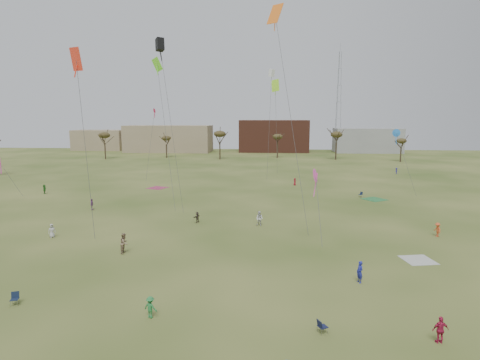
# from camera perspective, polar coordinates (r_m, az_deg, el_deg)

# --- Properties ---
(ground) EXTENTS (260.00, 260.00, 0.00)m
(ground) POSITION_cam_1_polar(r_m,az_deg,el_deg) (36.41, -1.44, -11.55)
(ground) COLOR #304B17
(ground) RESTS_ON ground
(flyer_near_left) EXTENTS (0.86, 0.84, 1.50)m
(flyer_near_left) POSITION_cam_1_polar(r_m,az_deg,el_deg) (47.37, -25.55, -6.63)
(flyer_near_left) COLOR silver
(flyer_near_left) RESTS_ON ground
(flyer_near_center) EXTENTS (1.05, 0.80, 1.43)m
(flyer_near_center) POSITION_cam_1_polar(r_m,az_deg,el_deg) (27.24, -12.82, -17.50)
(flyer_near_center) COLOR #2A7E3D
(flyer_near_center) RESTS_ON ground
(flyer_near_right) EXTENTS (0.61, 0.74, 1.73)m
(flyer_near_right) POSITION_cam_1_polar(r_m,az_deg,el_deg) (32.93, 16.93, -12.61)
(flyer_near_right) COLOR #22289D
(flyer_near_right) RESTS_ON ground
(spectator_fore_a) EXTENTS (0.98, 0.51, 1.60)m
(spectator_fore_a) POSITION_cam_1_polar(r_m,az_deg,el_deg) (26.62, 26.99, -18.75)
(spectator_fore_a) COLOR #BA1F48
(spectator_fore_a) RESTS_ON ground
(spectator_fore_b) EXTENTS (0.79, 0.98, 1.94)m
(spectator_fore_b) POSITION_cam_1_polar(r_m,az_deg,el_deg) (39.56, -16.38, -8.75)
(spectator_fore_b) COLOR #8D7259
(spectator_fore_b) RESTS_ON ground
(spectator_fore_c) EXTENTS (0.92, 1.29, 1.34)m
(spectator_fore_c) POSITION_cam_1_polar(r_m,az_deg,el_deg) (49.05, -6.20, -5.37)
(spectator_fore_c) COLOR brown
(spectator_fore_c) RESTS_ON ground
(flyer_mid_b) EXTENTS (0.79, 1.10, 1.54)m
(flyer_mid_b) POSITION_cam_1_polar(r_m,az_deg,el_deg) (48.14, 26.63, -6.43)
(flyer_mid_b) COLOR #EA5B2B
(flyer_mid_b) RESTS_ON ground
(spectator_mid_d) EXTENTS (0.69, 1.00, 1.57)m
(spectator_mid_d) POSITION_cam_1_polar(r_m,az_deg,el_deg) (59.12, -20.63, -3.32)
(spectator_mid_d) COLOR #80398A
(spectator_mid_d) RESTS_ON ground
(spectator_mid_e) EXTENTS (1.05, 0.95, 1.78)m
(spectator_mid_e) POSITION_cam_1_polar(r_m,az_deg,el_deg) (47.25, 2.84, -5.61)
(spectator_mid_e) COLOR silver
(spectator_mid_e) RESTS_ON ground
(flyer_far_a) EXTENTS (0.98, 1.51, 1.56)m
(flyer_far_a) POSITION_cam_1_polar(r_m,az_deg,el_deg) (75.03, -26.42, -1.19)
(flyer_far_a) COLOR #2B7727
(flyer_far_a) RESTS_ON ground
(flyer_far_b) EXTENTS (0.68, 0.81, 1.41)m
(flyer_far_b) POSITION_cam_1_polar(r_m,az_deg,el_deg) (76.17, 7.92, -0.25)
(flyer_far_b) COLOR maroon
(flyer_far_b) RESTS_ON ground
(flyer_far_c) EXTENTS (0.94, 1.04, 1.39)m
(flyer_far_c) POSITION_cam_1_polar(r_m,az_deg,el_deg) (98.01, 21.66, 1.24)
(flyer_far_c) COLOR #282096
(flyer_far_c) RESTS_ON ground
(blanket_cream) EXTENTS (3.06, 3.06, 0.03)m
(blanket_cream) POSITION_cam_1_polar(r_m,az_deg,el_deg) (39.88, 24.34, -10.51)
(blanket_cream) COLOR silver
(blanket_cream) RESTS_ON ground
(blanket_plum) EXTENTS (4.06, 4.06, 0.03)m
(blanket_plum) POSITION_cam_1_polar(r_m,az_deg,el_deg) (74.32, -11.85, -1.13)
(blanket_plum) COLOR #AA345B
(blanket_plum) RESTS_ON ground
(blanket_olive) EXTENTS (4.35, 4.35, 0.03)m
(blanket_olive) POSITION_cam_1_polar(r_m,az_deg,el_deg) (66.08, 18.85, -2.67)
(blanket_olive) COLOR #2E7F3E
(blanket_olive) RESTS_ON ground
(camp_chair_left) EXTENTS (0.65, 0.68, 0.87)m
(camp_chair_left) POSITION_cam_1_polar(r_m,az_deg,el_deg) (32.38, -29.77, -14.97)
(camp_chair_left) COLOR #15213B
(camp_chair_left) RESTS_ON ground
(camp_chair_center) EXTENTS (0.71, 0.69, 0.87)m
(camp_chair_center) POSITION_cam_1_polar(r_m,az_deg,el_deg) (25.68, 11.82, -20.35)
(camp_chair_center) COLOR #151A3B
(camp_chair_center) RESTS_ON ground
(camp_chair_right) EXTENTS (0.73, 0.72, 0.87)m
(camp_chair_right) POSITION_cam_1_polar(r_m,az_deg,el_deg) (67.26, 17.02, -2.16)
(camp_chair_right) COLOR #141F38
(camp_chair_right) RESTS_ON ground
(kites_aloft) EXTENTS (75.53, 52.34, 23.86)m
(kites_aloft) POSITION_cam_1_polar(r_m,az_deg,el_deg) (59.90, 1.25, 14.22)
(kites_aloft) COLOR red
(kites_aloft) RESTS_ON ground
(tree_line) EXTENTS (117.44, 49.32, 8.91)m
(tree_line) POSITION_cam_1_polar(r_m,az_deg,el_deg) (113.38, 1.11, 6.07)
(tree_line) COLOR #3A2B1E
(tree_line) RESTS_ON ground
(building_tan) EXTENTS (32.00, 14.00, 10.00)m
(building_tan) POSITION_cam_1_polar(r_m,az_deg,el_deg) (154.02, -10.22, 5.91)
(building_tan) COLOR #937F60
(building_tan) RESTS_ON ground
(building_brick) EXTENTS (26.00, 16.00, 12.00)m
(building_brick) POSITION_cam_1_polar(r_m,az_deg,el_deg) (154.09, 4.90, 6.39)
(building_brick) COLOR brown
(building_brick) RESTS_ON ground
(building_grey) EXTENTS (24.00, 12.00, 9.00)m
(building_grey) POSITION_cam_1_polar(r_m,az_deg,el_deg) (156.49, 17.88, 5.48)
(building_grey) COLOR gray
(building_grey) RESTS_ON ground
(building_tan_west) EXTENTS (20.00, 12.00, 8.00)m
(building_tan_west) POSITION_cam_1_polar(r_m,az_deg,el_deg) (170.52, -19.47, 5.48)
(building_tan_west) COLOR #937F60
(building_tan_west) RESTS_ON ground
(radio_tower) EXTENTS (1.51, 1.72, 41.00)m
(radio_tower) POSITION_cam_1_polar(r_m,az_deg,el_deg) (161.27, 14.03, 10.97)
(radio_tower) COLOR #9EA3A8
(radio_tower) RESTS_ON ground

